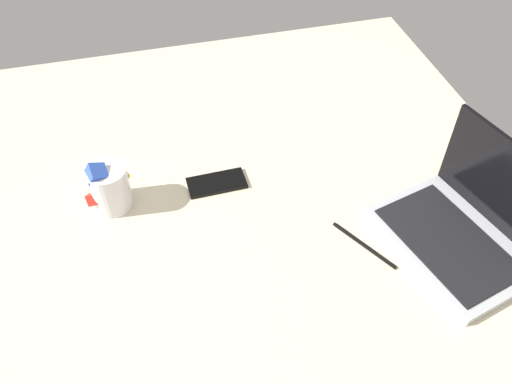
% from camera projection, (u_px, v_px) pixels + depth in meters
% --- Properties ---
extents(bed_mattress, '(1.80, 1.40, 0.18)m').
position_uv_depth(bed_mattress, '(264.00, 287.00, 1.20)').
color(bed_mattress, beige).
rests_on(bed_mattress, ground).
extents(laptop, '(0.38, 0.30, 0.23)m').
position_uv_depth(laptop, '(467.00, 226.00, 1.15)').
color(laptop, '#B7BABC').
rests_on(laptop, bed_mattress).
extents(snack_cup, '(0.09, 0.11, 0.14)m').
position_uv_depth(snack_cup, '(109.00, 187.00, 1.21)').
color(snack_cup, silver).
rests_on(snack_cup, bed_mattress).
extents(cell_phone, '(0.07, 0.14, 0.01)m').
position_uv_depth(cell_phone, '(217.00, 183.00, 1.29)').
color(cell_phone, black).
rests_on(cell_phone, bed_mattress).
extents(charger_cable, '(0.15, 0.09, 0.01)m').
position_uv_depth(charger_cable, '(364.00, 245.00, 1.16)').
color(charger_cable, black).
rests_on(charger_cable, bed_mattress).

